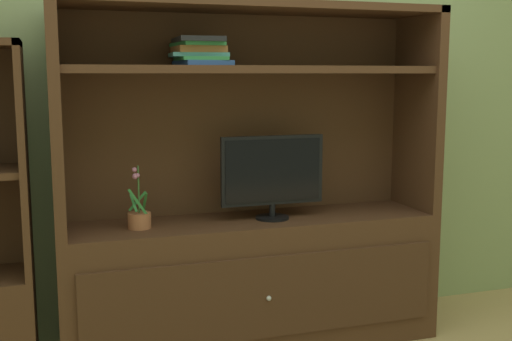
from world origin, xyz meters
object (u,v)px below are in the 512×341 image
Objects in this scene: media_console at (252,243)px; tv_monitor at (273,174)px; potted_plant at (139,218)px; magazine_stack at (199,52)px.

tv_monitor is at bearing -23.26° from media_console.
tv_monitor is (0.09, -0.04, 0.36)m from media_console.
media_console reaches higher than potted_plant.
tv_monitor is 1.60× the size of magazine_stack.
magazine_stack is (-0.35, 0.03, 0.59)m from tv_monitor.
magazine_stack is at bearing -178.73° from media_console.
media_console is at bearing 1.27° from magazine_stack.
media_console is 0.37m from tv_monitor.
potted_plant is 0.90× the size of magazine_stack.
media_console reaches higher than magazine_stack.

